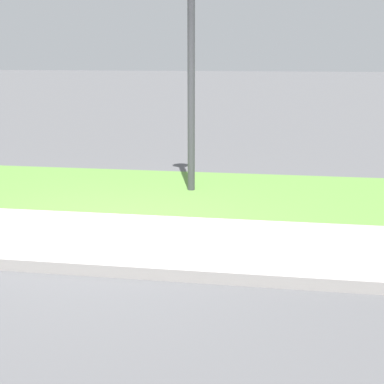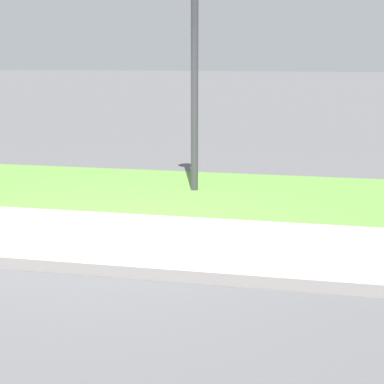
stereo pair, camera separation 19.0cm
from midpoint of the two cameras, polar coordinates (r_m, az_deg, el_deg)
The scene contains 4 objects.
ground_plane at distance 6.26m, azimuth -10.01°, elevation -4.85°, with size 120.00×120.00×0.00m, color #515154.
sidewalk_pavement at distance 6.26m, azimuth -10.02°, elevation -4.81°, with size 18.00×1.84×0.01m, color #9E9993.
grass_verge at distance 8.35m, azimuth -5.05°, elevation 0.28°, with size 18.00×2.72×0.01m, color #568438.
street_curb at distance 5.37m, azimuth -13.46°, elevation -7.71°, with size 18.00×0.16×0.12m, color #9E9993.
Camera 1 is at (1.87, -5.59, 2.06)m, focal length 50.00 mm.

